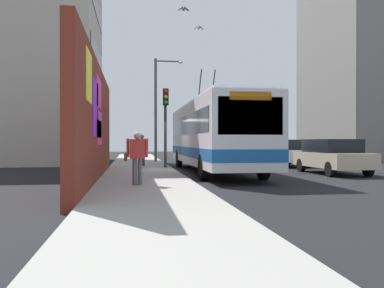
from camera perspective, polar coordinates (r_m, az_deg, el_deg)
The scene contains 14 objects.
ground_plane at distance 19.82m, azimuth -2.42°, elevation -3.92°, with size 80.00×80.00×0.00m, color black.
sidewalk_slab at distance 19.71m, azimuth -7.06°, elevation -3.73°, with size 48.00×3.20×0.15m, color #9E9B93.
graffiti_wall at distance 15.47m, azimuth -13.17°, elevation 2.75°, with size 13.55×0.32×4.25m.
building_far_left at distance 31.19m, azimuth -21.88°, elevation 10.63°, with size 10.79×9.51×14.10m.
building_far_right at distance 38.94m, azimuth 21.67°, elevation 12.49°, with size 10.76×6.15×19.34m.
city_bus at distance 19.65m, azimuth 2.93°, elevation 1.46°, with size 12.52×2.62×5.13m.
parked_car_champagne at distance 19.84m, azimuth 18.79°, elevation -1.52°, with size 4.50×1.93×1.58m.
parked_car_white at distance 25.27m, azimuth 12.61°, elevation -1.10°, with size 4.57×1.91×1.58m.
parked_car_dark_gray at distance 30.35m, azimuth 8.96°, elevation -0.85°, with size 4.77×1.93×1.58m.
pedestrian_midblock at distance 22.60m, azimuth -6.93°, elevation -0.47°, with size 0.23×0.68×1.70m.
pedestrian_near_wall at distance 12.72m, azimuth -7.62°, elevation -1.40°, with size 0.22×0.73×1.62m.
traffic_light at distance 20.80m, azimuth -3.68°, elevation 4.14°, with size 0.49×0.28×4.00m.
street_lamp at distance 27.52m, azimuth -4.61°, elevation 5.75°, with size 0.44×1.90×6.81m.
flying_pigeons at distance 21.12m, azimuth 1.40°, elevation 18.91°, with size 7.54×1.83×0.93m.
Camera 1 is at (-19.65, 2.07, 1.49)m, focal length 38.56 mm.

